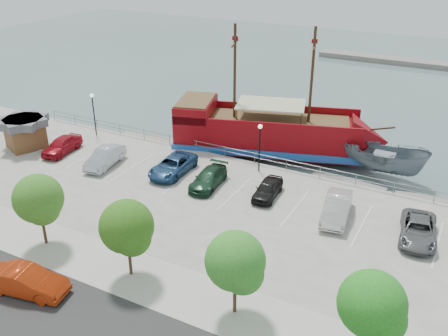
% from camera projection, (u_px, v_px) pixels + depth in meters
% --- Properties ---
extents(ground, '(160.00, 160.00, 0.00)m').
position_uv_depth(ground, '(223.00, 216.00, 38.12)').
color(ground, '#445B5A').
extents(sidewalk, '(100.00, 4.00, 0.05)m').
position_uv_depth(sidewalk, '(145.00, 279.00, 29.72)').
color(sidewalk, '#B1AB9F').
rests_on(sidewalk, land_slab).
extents(seawall_railing, '(50.00, 0.06, 1.00)m').
position_uv_depth(seawall_railing, '(265.00, 160.00, 43.66)').
color(seawall_railing, slate).
rests_on(seawall_railing, land_slab).
extents(far_shore, '(40.00, 3.00, 0.80)m').
position_uv_depth(far_shore, '(446.00, 66.00, 77.50)').
color(far_shore, gray).
rests_on(far_shore, ground).
extents(pirate_ship, '(20.70, 11.05, 12.82)m').
position_uv_depth(pirate_ship, '(283.00, 134.00, 47.43)').
color(pirate_ship, maroon).
rests_on(pirate_ship, ground).
extents(patrol_boat, '(7.73, 3.26, 2.93)m').
position_uv_depth(patrol_boat, '(383.00, 162.00, 43.43)').
color(patrol_boat, slate).
rests_on(patrol_boat, ground).
extents(dock_west, '(7.45, 2.73, 0.42)m').
position_uv_depth(dock_west, '(152.00, 141.00, 50.87)').
color(dock_west, gray).
rests_on(dock_west, ground).
extents(dock_mid, '(6.54, 2.46, 0.37)m').
position_uv_depth(dock_mid, '(347.00, 184.00, 42.41)').
color(dock_mid, gray).
rests_on(dock_mid, ground).
extents(dock_east, '(8.03, 3.70, 0.44)m').
position_uv_depth(dock_east, '(447.00, 206.00, 39.05)').
color(dock_east, gray).
rests_on(dock_east, ground).
extents(shed, '(4.65, 4.65, 2.90)m').
position_uv_depth(shed, '(25.00, 132.00, 46.94)').
color(shed, brown).
rests_on(shed, land_slab).
extents(street_sedan, '(5.03, 2.57, 1.58)m').
position_uv_depth(street_sedan, '(27.00, 281.00, 28.31)').
color(street_sedan, '#AF2D0B').
rests_on(street_sedan, street).
extents(lamp_post_left, '(0.36, 0.36, 4.28)m').
position_uv_depth(lamp_post_left, '(93.00, 107.00, 49.15)').
color(lamp_post_left, black).
rests_on(lamp_post_left, land_slab).
extents(lamp_post_mid, '(0.36, 0.36, 4.28)m').
position_uv_depth(lamp_post_mid, '(260.00, 140.00, 41.58)').
color(lamp_post_mid, black).
rests_on(lamp_post_mid, land_slab).
extents(tree_c, '(3.30, 3.20, 5.00)m').
position_uv_depth(tree_c, '(39.00, 201.00, 31.54)').
color(tree_c, '#473321').
rests_on(tree_c, sidewalk).
extents(tree_d, '(3.30, 3.20, 5.00)m').
position_uv_depth(tree_d, '(128.00, 229.00, 28.59)').
color(tree_d, '#473321').
rests_on(tree_d, sidewalk).
extents(tree_e, '(3.30, 3.20, 5.00)m').
position_uv_depth(tree_e, '(237.00, 264.00, 25.65)').
color(tree_e, '#473321').
rests_on(tree_e, sidewalk).
extents(tree_f, '(3.30, 3.20, 5.00)m').
position_uv_depth(tree_f, '(374.00, 308.00, 22.70)').
color(tree_f, '#473321').
rests_on(tree_f, sidewalk).
extents(parked_car_a, '(2.35, 4.69, 1.54)m').
position_uv_depth(parked_car_a, '(62.00, 145.00, 46.03)').
color(parked_car_a, maroon).
rests_on(parked_car_a, land_slab).
extents(parked_car_b, '(2.34, 4.91, 1.56)m').
position_uv_depth(parked_car_b, '(105.00, 157.00, 43.55)').
color(parked_car_b, '#A1A8B1').
rests_on(parked_car_b, land_slab).
extents(parked_car_c, '(2.63, 5.35, 1.46)m').
position_uv_depth(parked_car_c, '(173.00, 166.00, 42.16)').
color(parked_car_c, navy).
rests_on(parked_car_c, land_slab).
extents(parked_car_d, '(2.30, 4.81, 1.35)m').
position_uv_depth(parked_car_d, '(208.00, 178.00, 40.13)').
color(parked_car_d, '#173822').
rests_on(parked_car_d, land_slab).
extents(parked_car_e, '(1.92, 4.10, 1.36)m').
position_uv_depth(parked_car_e, '(268.00, 189.00, 38.52)').
color(parked_car_e, black).
rests_on(parked_car_e, land_slab).
extents(parked_car_f, '(2.44, 5.19, 1.64)m').
position_uv_depth(parked_car_f, '(337.00, 208.00, 35.64)').
color(parked_car_f, beige).
rests_on(parked_car_f, land_slab).
extents(parked_car_g, '(2.94, 5.26, 1.39)m').
position_uv_depth(parked_car_g, '(418.00, 230.00, 33.26)').
color(parked_car_g, '#5D5E5F').
rests_on(parked_car_g, land_slab).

